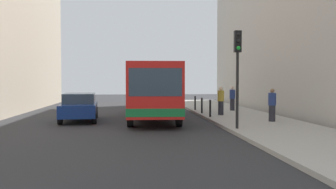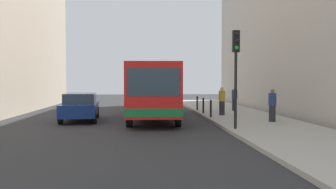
# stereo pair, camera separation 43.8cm
# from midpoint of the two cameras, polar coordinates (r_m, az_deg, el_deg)

# --- Properties ---
(ground_plane) EXTENTS (80.00, 80.00, 0.00)m
(ground_plane) POSITION_cam_midpoint_polar(r_m,az_deg,el_deg) (18.27, -3.55, -4.65)
(ground_plane) COLOR #2D2D30
(sidewalk) EXTENTS (4.40, 40.00, 0.15)m
(sidewalk) POSITION_cam_midpoint_polar(r_m,az_deg,el_deg) (19.21, 12.81, -4.14)
(sidewalk) COLOR #ADA89E
(sidewalk) RESTS_ON ground
(bus) EXTENTS (2.91, 11.10, 3.00)m
(bus) POSITION_cam_midpoint_polar(r_m,az_deg,el_deg) (21.21, -2.93, 0.97)
(bus) COLOR red
(bus) RESTS_ON ground
(car_beside_bus) EXTENTS (2.12, 4.52, 1.48)m
(car_beside_bus) POSITION_cam_midpoint_polar(r_m,az_deg,el_deg) (20.40, -14.12, -1.79)
(car_beside_bus) COLOR navy
(car_beside_bus) RESTS_ON ground
(traffic_light) EXTENTS (0.28, 0.33, 4.10)m
(traffic_light) POSITION_cam_midpoint_polar(r_m,az_deg,el_deg) (15.71, 9.91, 5.19)
(traffic_light) COLOR black
(traffic_light) RESTS_ON sidewalk
(bollard_near) EXTENTS (0.11, 0.11, 0.95)m
(bollard_near) POSITION_cam_midpoint_polar(r_m,az_deg,el_deg) (20.55, 5.93, -2.15)
(bollard_near) COLOR black
(bollard_near) RESTS_ON sidewalk
(bollard_mid) EXTENTS (0.11, 0.11, 0.95)m
(bollard_mid) POSITION_cam_midpoint_polar(r_m,az_deg,el_deg) (22.98, 4.71, -1.69)
(bollard_mid) COLOR black
(bollard_mid) RESTS_ON sidewalk
(bollard_far) EXTENTS (0.11, 0.11, 0.95)m
(bollard_far) POSITION_cam_midpoint_polar(r_m,az_deg,el_deg) (25.42, 3.72, -1.32)
(bollard_far) COLOR black
(bollard_far) RESTS_ON sidewalk
(pedestrian_near_signal) EXTENTS (0.38, 0.38, 1.63)m
(pedestrian_near_signal) POSITION_cam_midpoint_polar(r_m,az_deg,el_deg) (18.88, 15.14, -1.59)
(pedestrian_near_signal) COLOR #26262D
(pedestrian_near_signal) RESTS_ON sidewalk
(pedestrian_mid_sidewalk) EXTENTS (0.38, 0.38, 1.66)m
(pedestrian_mid_sidewalk) POSITION_cam_midpoint_polar(r_m,az_deg,el_deg) (21.86, 7.59, -0.98)
(pedestrian_mid_sidewalk) COLOR #26262D
(pedestrian_mid_sidewalk) RESTS_ON sidewalk
(pedestrian_far_sidewalk) EXTENTS (0.38, 0.38, 1.62)m
(pedestrian_far_sidewalk) POSITION_cam_midpoint_polar(r_m,az_deg,el_deg) (25.24, 9.42, -0.62)
(pedestrian_far_sidewalk) COLOR #26262D
(pedestrian_far_sidewalk) RESTS_ON sidewalk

